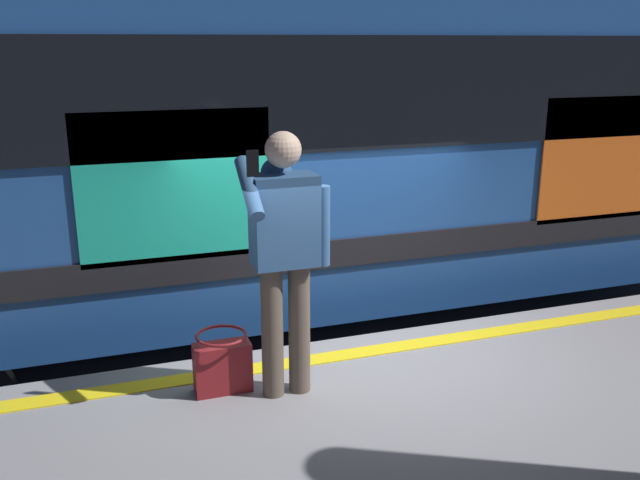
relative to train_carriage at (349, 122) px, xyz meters
The scene contains 7 objects.
ground_plane 3.38m from the train_carriage, 69.55° to the left, with size 25.50×25.50×0.00m, color #3D3D3F.
safety_line 2.90m from the train_carriage, 71.92° to the left, with size 16.66×0.16×0.01m, color yellow.
track_rail_near 2.65m from the train_carriage, 42.04° to the left, with size 22.10×0.08×0.16m, color slate.
track_rail_far 2.66m from the train_carriage, 42.52° to the right, with size 22.10×0.08×0.16m, color slate.
train_carriage is the anchor object (origin of this frame).
passenger 3.19m from the train_carriage, 61.56° to the left, with size 0.57×0.55×1.71m.
handbag 3.48m from the train_carriage, 54.32° to the left, with size 0.37×0.33×0.40m.
Camera 1 is at (1.82, 4.57, 3.32)m, focal length 38.46 mm.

